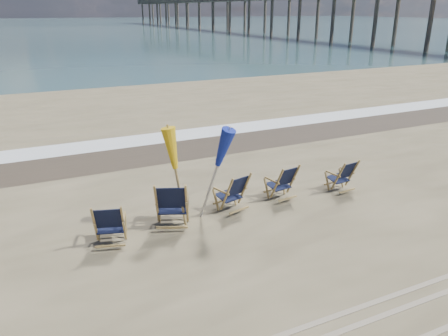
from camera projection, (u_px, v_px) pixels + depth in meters
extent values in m
plane|color=#3B5D62|center=(23.00, 26.00, 117.15)|extent=(400.00, 400.00, 0.00)
cube|color=silver|center=(151.00, 139.00, 15.58)|extent=(200.00, 1.40, 0.01)
cube|color=#42362A|center=(164.00, 150.00, 14.30)|extent=(200.00, 2.60, 0.00)
cylinder|color=#A08147|center=(178.00, 179.00, 8.93)|extent=(0.06, 0.06, 2.16)
cone|color=gold|center=(177.00, 151.00, 8.73)|extent=(0.30, 0.30, 0.85)
cylinder|color=#A5A5AD|center=(213.00, 173.00, 9.18)|extent=(0.06, 0.06, 2.22)
cone|color=navy|center=(213.00, 144.00, 8.97)|extent=(0.30, 0.30, 0.85)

